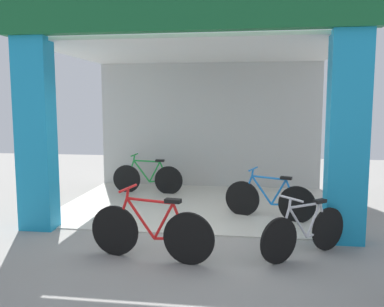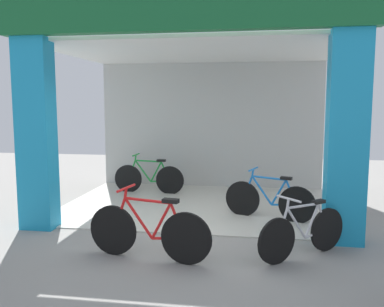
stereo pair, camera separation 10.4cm
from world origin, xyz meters
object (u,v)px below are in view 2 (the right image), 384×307
Objects in this scene: bicycle_parked_1 at (303,232)px; bicycle_inside_0 at (269,200)px; bicycle_inside_1 at (149,178)px; bicycle_parked_0 at (149,231)px.

bicycle_inside_0 is at bearing 102.73° from bicycle_parked_1.
bicycle_inside_1 is (-2.60, 1.71, -0.00)m from bicycle_inside_0.
bicycle_parked_1 is (0.39, -1.72, -0.02)m from bicycle_inside_0.
bicycle_inside_0 reaches higher than bicycle_parked_1.
bicycle_parked_0 is 2.02m from bicycle_parked_1.
bicycle_inside_0 and bicycle_inside_1 have the same top height.
bicycle_parked_1 is at bearing -48.92° from bicycle_inside_1.
bicycle_inside_0 is at bearing 52.97° from bicycle_parked_0.
bicycle_parked_1 is at bearing -77.27° from bicycle_inside_0.
bicycle_parked_0 is at bearing -75.20° from bicycle_inside_1.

